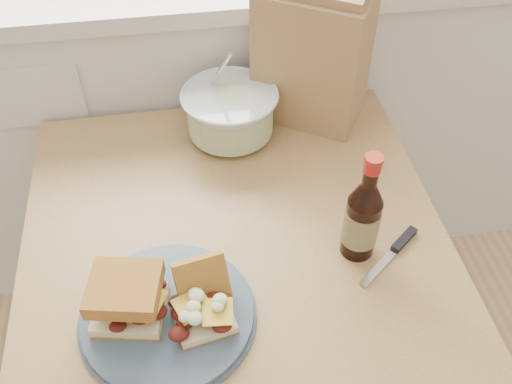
{
  "coord_description": "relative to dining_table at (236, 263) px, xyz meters",
  "views": [
    {
      "loc": [
        0.01,
        0.24,
        1.55
      ],
      "look_at": [
        0.12,
        0.99,
        0.77
      ],
      "focal_mm": 40.0,
      "sensor_mm": 36.0,
      "label": 1
    }
  ],
  "objects": [
    {
      "name": "beer_bottle",
      "position": [
        0.22,
        -0.08,
        0.19
      ],
      "size": [
        0.07,
        0.07,
        0.24
      ],
      "rotation": [
        0.0,
        0.0,
        -0.17
      ],
      "color": "black",
      "rests_on": "dining_table"
    },
    {
      "name": "plate",
      "position": [
        -0.14,
        -0.18,
        0.11
      ],
      "size": [
        0.3,
        0.3,
        0.02
      ],
      "primitive_type": "cylinder",
      "color": "#3D5062",
      "rests_on": "dining_table"
    },
    {
      "name": "coleslaw_bowl",
      "position": [
        0.03,
        0.3,
        0.16
      ],
      "size": [
        0.22,
        0.22,
        0.22
      ],
      "color": "silver",
      "rests_on": "dining_table"
    },
    {
      "name": "dining_table",
      "position": [
        0.0,
        0.0,
        0.0
      ],
      "size": [
        0.83,
        0.83,
        0.69
      ],
      "rotation": [
        0.0,
        0.0,
        0.0
      ],
      "color": "tan",
      "rests_on": "ground"
    },
    {
      "name": "knife",
      "position": [
        0.3,
        -0.09,
        0.11
      ],
      "size": [
        0.15,
        0.12,
        0.01
      ],
      "rotation": [
        0.0,
        0.0,
        0.68
      ],
      "color": "silver",
      "rests_on": "dining_table"
    },
    {
      "name": "cabinet_run",
      "position": [
        -0.08,
        0.74,
        -0.12
      ],
      "size": [
        2.5,
        0.64,
        0.94
      ],
      "color": "silver",
      "rests_on": "ground"
    },
    {
      "name": "sandwich_left",
      "position": [
        -0.2,
        -0.17,
        0.16
      ],
      "size": [
        0.14,
        0.13,
        0.09
      ],
      "rotation": [
        0.0,
        0.0,
        -0.2
      ],
      "color": "beige",
      "rests_on": "plate"
    },
    {
      "name": "sandwich_right",
      "position": [
        -0.08,
        -0.18,
        0.15
      ],
      "size": [
        0.11,
        0.15,
        0.08
      ],
      "rotation": [
        0.0,
        0.0,
        0.19
      ],
      "color": "beige",
      "rests_on": "plate"
    },
    {
      "name": "paper_bag",
      "position": [
        0.23,
        0.35,
        0.26
      ],
      "size": [
        0.29,
        0.26,
        0.31
      ],
      "primitive_type": "cube",
      "rotation": [
        0.0,
        0.0,
        -0.55
      ],
      "color": "#A0754D",
      "rests_on": "dining_table"
    }
  ]
}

